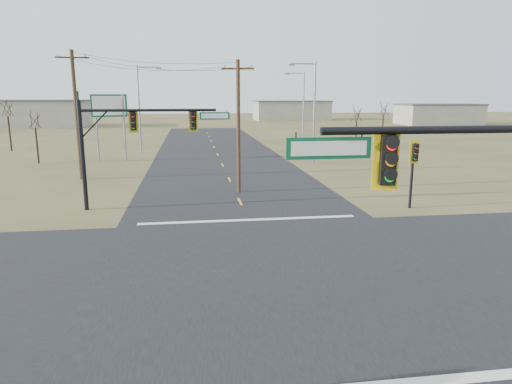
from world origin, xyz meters
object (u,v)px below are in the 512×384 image
(streetlight_a, at_px, (312,107))
(streetlight_c, at_px, (141,105))
(streetlight_b, at_px, (302,105))
(bare_tree_c, at_px, (357,114))
(pedestal_signal_ne, at_px, (414,159))
(highway_sign, at_px, (110,115))
(bare_tree_a, at_px, (35,119))
(utility_pole_near, at_px, (238,125))
(bare_tree_d, at_px, (384,108))
(mast_arm_far, at_px, (136,131))
(utility_pole_far, at_px, (77,114))
(bare_tree_b, at_px, (7,108))

(streetlight_a, height_order, streetlight_c, streetlight_c)
(streetlight_b, xyz_separation_m, bare_tree_c, (5.19, -7.15, -0.99))
(streetlight_b, distance_m, streetlight_c, 21.68)
(pedestal_signal_ne, bearing_deg, highway_sign, 134.22)
(bare_tree_a, bearing_deg, utility_pole_near, -42.21)
(utility_pole_near, relative_size, streetlight_a, 0.91)
(bare_tree_d, bearing_deg, mast_arm_far, -133.52)
(mast_arm_far, xyz_separation_m, bare_tree_c, (23.51, 26.55, -0.18))
(utility_pole_near, distance_m, bare_tree_d, 34.17)
(streetlight_c, bearing_deg, utility_pole_near, -85.11)
(utility_pole_far, distance_m, bare_tree_c, 33.32)
(mast_arm_far, distance_m, utility_pole_far, 12.15)
(mast_arm_far, relative_size, utility_pole_far, 0.86)
(streetlight_c, height_order, bare_tree_c, streetlight_c)
(bare_tree_d, bearing_deg, bare_tree_a, -167.00)
(streetlight_a, distance_m, streetlight_b, 16.92)
(pedestal_signal_ne, distance_m, streetlight_c, 35.37)
(streetlight_a, relative_size, bare_tree_c, 1.72)
(streetlight_b, distance_m, bare_tree_d, 10.78)
(utility_pole_far, xyz_separation_m, streetlight_c, (3.36, 16.72, 0.39))
(bare_tree_a, bearing_deg, streetlight_b, 23.37)
(pedestal_signal_ne, distance_m, bare_tree_d, 34.60)
(utility_pole_far, xyz_separation_m, bare_tree_d, (34.17, 19.23, -0.21))
(mast_arm_far, height_order, streetlight_b, streetlight_b)
(mast_arm_far, relative_size, highway_sign, 1.29)
(mast_arm_far, relative_size, bare_tree_c, 1.53)
(mast_arm_far, distance_m, streetlight_c, 27.51)
(mast_arm_far, xyz_separation_m, utility_pole_near, (6.48, 3.69, 0.03))
(bare_tree_b, bearing_deg, bare_tree_d, -2.71)
(utility_pole_far, bearing_deg, streetlight_b, 43.71)
(streetlight_b, bearing_deg, mast_arm_far, -134.28)
(streetlight_c, xyz_separation_m, bare_tree_d, (30.81, 2.51, -0.60))
(highway_sign, bearing_deg, mast_arm_far, -98.62)
(pedestal_signal_ne, height_order, utility_pole_near, utility_pole_near)
(utility_pole_far, relative_size, streetlight_b, 1.04)
(pedestal_signal_ne, bearing_deg, streetlight_b, 89.20)
(streetlight_a, distance_m, streetlight_c, 20.49)
(utility_pole_far, relative_size, bare_tree_a, 1.83)
(pedestal_signal_ne, xyz_separation_m, bare_tree_c, (7.16, 29.03, 1.49))
(mast_arm_far, distance_m, highway_sign, 21.87)
(bare_tree_a, bearing_deg, mast_arm_far, -59.49)
(bare_tree_d, bearing_deg, pedestal_signal_ne, -110.41)
(highway_sign, bearing_deg, bare_tree_d, -7.31)
(streetlight_a, relative_size, bare_tree_d, 1.58)
(utility_pole_near, height_order, streetlight_b, streetlight_b)
(streetlight_c, bearing_deg, streetlight_a, -45.96)
(utility_pole_far, relative_size, streetlight_c, 1.01)
(streetlight_b, distance_m, bare_tree_b, 37.16)
(streetlight_a, relative_size, bare_tree_a, 1.79)
(streetlight_c, bearing_deg, highway_sign, -128.46)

